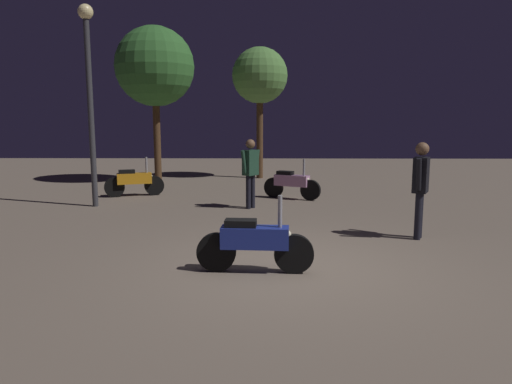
{
  "coord_description": "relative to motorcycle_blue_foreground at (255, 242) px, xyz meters",
  "views": [
    {
      "loc": [
        -0.46,
        -6.62,
        2.13
      ],
      "look_at": [
        -0.58,
        0.76,
        1.0
      ],
      "focal_mm": 32.79,
      "sensor_mm": 36.0,
      "label": 1
    }
  ],
  "objects": [
    {
      "name": "ground_plane",
      "position": [
        0.58,
        0.24,
        -0.44
      ],
      "size": [
        40.0,
        40.0,
        0.0
      ],
      "primitive_type": "plane",
      "color": "#756656"
    },
    {
      "name": "motorcycle_orange_parked_right",
      "position": [
        -3.54,
        6.71,
        0.0
      ],
      "size": [
        1.6,
        0.65,
        1.11
      ],
      "rotation": [
        0.0,
        0.0,
        0.34
      ],
      "color": "black",
      "rests_on": "ground_plane"
    },
    {
      "name": "motorcycle_blue_foreground",
      "position": [
        0.0,
        0.0,
        0.0
      ],
      "size": [
        1.66,
        0.35,
        1.11
      ],
      "rotation": [
        0.0,
        0.0,
        -0.06
      ],
      "color": "black",
      "rests_on": "ground_plane"
    },
    {
      "name": "person_rider_beside",
      "position": [
        -0.19,
        4.9,
        0.57
      ],
      "size": [
        0.49,
        0.57,
        1.69
      ],
      "rotation": [
        0.0,
        0.0,
        5.6
      ],
      "color": "black",
      "rests_on": "ground_plane"
    },
    {
      "name": "streetlamp_near",
      "position": [
        -4.1,
        5.12,
        2.66
      ],
      "size": [
        0.36,
        0.36,
        4.86
      ],
      "color": "#38383D",
      "rests_on": "ground_plane"
    },
    {
      "name": "motorcycle_pink_parked_left",
      "position": [
        0.9,
        6.32,
        0.0
      ],
      "size": [
        1.53,
        0.84,
        1.11
      ],
      "rotation": [
        0.0,
        0.0,
        5.81
      ],
      "color": "black",
      "rests_on": "ground_plane"
    },
    {
      "name": "person_bystander_far",
      "position": [
        2.95,
        1.97,
        0.61
      ],
      "size": [
        0.39,
        0.63,
        1.75
      ],
      "rotation": [
        0.0,
        0.0,
        5.81
      ],
      "color": "black",
      "rests_on": "ground_plane"
    },
    {
      "name": "tree_left_bg",
      "position": [
        -3.55,
        9.77,
        3.48
      ],
      "size": [
        2.67,
        2.67,
        5.28
      ],
      "color": "#4C331E",
      "rests_on": "ground_plane"
    },
    {
      "name": "tree_center_bg",
      "position": [
        -0.01,
        11.06,
        3.28
      ],
      "size": [
        2.03,
        2.03,
        4.78
      ],
      "color": "#4C331E",
      "rests_on": "ground_plane"
    }
  ]
}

